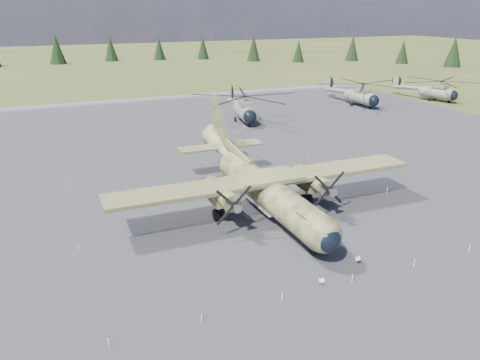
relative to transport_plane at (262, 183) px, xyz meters
name	(u,v)px	position (x,y,z in m)	size (l,w,h in m)	color
ground	(253,218)	(-1.61, -1.49, -3.01)	(500.00, 500.00, 0.00)	brown
apron	(218,185)	(-1.61, 8.51, -3.01)	(120.00, 120.00, 0.04)	slate
transport_plane	(262,183)	(0.00, 0.00, 0.00)	(31.65, 28.83, 10.47)	#374022
helicopter_near	(244,103)	(14.10, 36.48, 0.54)	(22.64, 24.48, 5.00)	gray
helicopter_mid	(362,90)	(42.53, 40.34, 0.49)	(20.57, 23.48, 4.93)	gray
helicopter_far	(438,86)	(61.92, 38.63, 0.24)	(22.53, 23.07, 4.58)	gray
info_placard_left	(322,281)	(-1.97, -14.42, -2.59)	(0.44, 0.29, 0.63)	gray
info_placard_right	(358,259)	(2.38, -12.93, -2.52)	(0.48, 0.23, 0.73)	gray
barrier_fence	(249,214)	(-2.07, -1.56, -2.50)	(33.12, 29.62, 0.85)	silver
treeline	(297,178)	(1.49, -4.38, 1.78)	(318.37, 314.67, 10.89)	black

